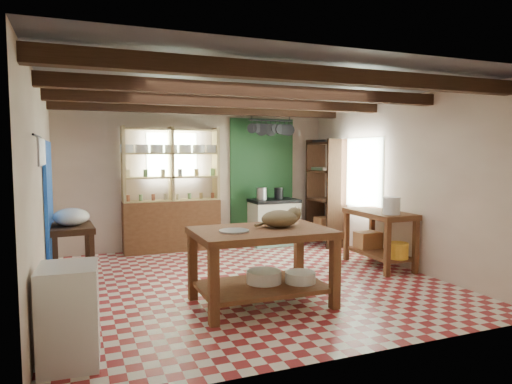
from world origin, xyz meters
name	(u,v)px	position (x,y,z in m)	size (l,w,h in m)	color
floor	(247,282)	(0.00, 0.00, -0.01)	(5.00, 5.00, 0.02)	maroon
ceiling	(246,88)	(0.00, 0.00, 2.60)	(5.00, 5.00, 0.02)	#4D4C51
wall_back	(199,177)	(0.00, 2.50, 1.30)	(5.00, 0.04, 2.60)	beige
wall_front	(351,207)	(0.00, -2.50, 1.30)	(5.00, 0.04, 2.60)	beige
wall_left	(41,192)	(-2.50, 0.00, 1.30)	(0.04, 5.00, 2.60)	beige
wall_right	(398,182)	(2.50, 0.00, 1.30)	(0.04, 5.00, 2.60)	beige
ceiling_beams	(246,97)	(0.00, 0.00, 2.48)	(5.00, 3.80, 0.15)	#361F13
blue_wall_patch	(49,202)	(-2.47, 0.90, 1.10)	(0.04, 1.40, 1.60)	blue
green_wall_patch	(262,178)	(1.25, 2.47, 1.25)	(1.30, 0.04, 2.30)	#1D4A24
window_back	(172,155)	(-0.50, 2.48, 1.70)	(0.90, 0.02, 0.80)	#B2C8B1
window_right	(359,173)	(2.48, 1.00, 1.40)	(0.02, 1.30, 1.20)	#B2C8B1
utensil_rail	(38,150)	(-2.44, -1.20, 1.78)	(0.06, 0.90, 0.28)	black
pot_rack	(271,129)	(1.25, 2.05, 2.18)	(0.86, 0.12, 0.36)	black
shelving_unit	(172,189)	(-0.55, 2.31, 1.10)	(1.70, 0.34, 2.20)	tan
tall_rack	(326,192)	(2.28, 1.80, 1.00)	(0.40, 0.86, 2.00)	#361F13
work_table	(262,267)	(-0.17, -0.94, 0.44)	(1.55, 1.03, 0.88)	brown
stove	(274,222)	(1.36, 2.15, 0.43)	(0.89, 0.60, 0.87)	#EBE6CB
prep_table	(73,255)	(-2.20, 0.75, 0.39)	(0.54, 0.78, 0.79)	#361F13
white_cabinet	(69,315)	(-2.22, -1.74, 0.42)	(0.46, 0.55, 0.83)	white
right_counter	(379,239)	(2.18, 0.00, 0.43)	(0.60, 1.20, 0.86)	brown
cat	(280,219)	(0.08, -0.90, 0.98)	(0.45, 0.34, 0.20)	#87734E
steel_tray	(234,231)	(-0.52, -0.99, 0.89)	(0.34, 0.34, 0.02)	#B3B2BB
basin_large	(264,277)	(-0.12, -0.90, 0.30)	(0.41, 0.41, 0.14)	white
basin_small	(300,277)	(0.28, -1.05, 0.30)	(0.36, 0.36, 0.13)	white
kettle_left	(262,194)	(1.11, 2.15, 0.98)	(0.19, 0.19, 0.22)	#B3B2BB
kettle_right	(279,193)	(1.46, 2.15, 0.98)	(0.17, 0.17, 0.21)	black
enamel_bowl	(71,217)	(-2.20, 0.75, 0.90)	(0.46, 0.46, 0.23)	white
white_bucket	(391,206)	(2.12, -0.34, 0.98)	(0.25, 0.25, 0.25)	white
wicker_basket	(368,240)	(2.19, 0.30, 0.36)	(0.37, 0.30, 0.26)	#A56C42
yellow_tub	(397,250)	(2.17, -0.44, 0.34)	(0.31, 0.31, 0.23)	yellow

